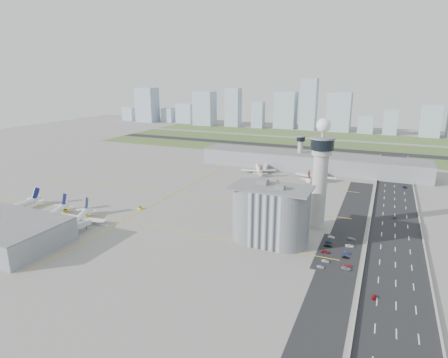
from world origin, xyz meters
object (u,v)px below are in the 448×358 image
at_px(car_hw_1, 394,217).
at_px(car_lot_8, 345,257).
at_px(airplane_far_a, 259,167).
at_px(car_lot_10, 350,246).
at_px(jet_bridge_far_1, 319,172).
at_px(tug_0, 65,211).
at_px(jet_bridge_far_0, 266,167).
at_px(tug_1, 61,218).
at_px(jet_bridge_near_2, 69,231).
at_px(tug_2, 85,215).
at_px(car_lot_5, 331,237).
at_px(car_hw_0, 374,297).
at_px(control_tower, 320,170).
at_px(airplane_near_a, 12,204).
at_px(car_hw_2, 405,187).
at_px(car_lot_1, 325,261).
at_px(car_lot_9, 346,253).
at_px(tug_4, 278,182).
at_px(tug_3, 140,208).
at_px(tug_5, 291,185).
at_px(car_lot_7, 348,266).
at_px(airplane_far_b, 316,172).
at_px(jet_bridge_near_1, 31,223).
at_px(secondary_tower, 300,149).
at_px(car_lot_3, 328,246).
at_px(airplane_near_c, 77,216).
at_px(car_lot_6, 346,268).
at_px(car_lot_4, 328,242).
at_px(car_hw_4, 386,168).
at_px(airplane_near_b, 50,212).
at_px(car_lot_2, 325,252).
at_px(car_lot_0, 320,267).

bearing_deg(car_hw_1, car_lot_8, -104.06).
distance_m(airplane_far_a, car_lot_10, 161.63).
distance_m(jet_bridge_far_1, tug_0, 214.48).
bearing_deg(jet_bridge_far_0, tug_1, -34.40).
bearing_deg(car_hw_1, jet_bridge_near_2, -144.38).
relative_size(tug_2, car_lot_5, 0.89).
xyz_separation_m(car_hw_0, car_hw_1, (7.81, 100.42, 0.02)).
bearing_deg(control_tower, tug_0, -165.49).
distance_m(airplane_near_a, car_hw_2, 290.20).
height_order(car_lot_1, car_hw_1, car_hw_1).
distance_m(jet_bridge_far_0, car_lot_8, 182.34).
height_order(car_lot_9, car_hw_2, car_hw_2).
height_order(tug_1, tug_2, tug_2).
bearing_deg(tug_4, tug_3, 110.60).
relative_size(tug_2, tug_5, 1.17).
height_order(car_lot_7, car_hw_0, car_hw_0).
distance_m(airplane_far_b, jet_bridge_near_1, 223.27).
relative_size(tug_5, car_hw_1, 0.78).
bearing_deg(secondary_tower, car_hw_0, -69.72).
bearing_deg(tug_5, car_lot_3, -22.36).
bearing_deg(car_lot_10, tug_0, 88.15).
height_order(airplane_near_c, car_lot_6, airplane_near_c).
xyz_separation_m(airplane_near_a, tug_5, (153.06, 134.20, -5.17)).
xyz_separation_m(jet_bridge_far_0, tug_4, (22.46, -39.59, -1.89)).
relative_size(car_lot_5, car_hw_1, 1.02).
height_order(tug_2, tug_4, tug_4).
relative_size(airplane_near_a, tug_1, 15.66).
bearing_deg(car_lot_9, car_lot_4, 48.47).
distance_m(control_tower, car_hw_4, 180.40).
distance_m(jet_bridge_near_2, car_lot_7, 149.48).
distance_m(jet_bridge_near_2, car_lot_4, 143.57).
height_order(airplane_near_b, jet_bridge_near_2, airplane_near_b).
bearing_deg(tug_4, airplane_far_a, 9.03).
height_order(airplane_near_a, tug_1, airplane_near_a).
bearing_deg(airplane_near_a, car_lot_9, 96.61).
bearing_deg(car_lot_5, tug_1, 103.89).
distance_m(tug_1, car_lot_2, 161.04).
bearing_deg(secondary_tower, jet_bridge_far_0, -147.26).
relative_size(airplane_far_b, car_lot_10, 9.27).
bearing_deg(car_lot_10, car_lot_2, 130.07).
height_order(airplane_near_a, tug_2, airplane_near_a).
distance_m(car_lot_7, car_lot_9, 13.66).
relative_size(airplane_far_a, car_lot_0, 11.08).
bearing_deg(jet_bridge_far_1, car_lot_1, 0.84).
height_order(jet_bridge_far_0, car_lot_6, jet_bridge_far_0).
xyz_separation_m(airplane_near_a, car_hw_1, (230.07, 89.93, -5.39)).
distance_m(tug_4, car_lot_7, 145.17).
bearing_deg(airplane_far_b, tug_2, 148.41).
bearing_deg(tug_0, airplane_near_b, 119.15).
xyz_separation_m(airplane_near_b, tug_2, (14.72, 13.52, -4.78)).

